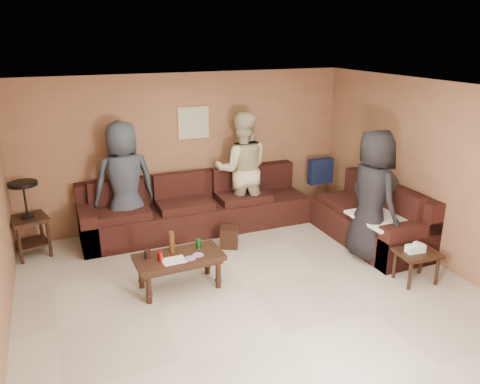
{
  "coord_description": "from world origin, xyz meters",
  "views": [
    {
      "loc": [
        -2.08,
        -4.8,
        3.08
      ],
      "look_at": [
        0.25,
        0.85,
        1.0
      ],
      "focal_mm": 35.0,
      "sensor_mm": 36.0,
      "label": 1
    }
  ],
  "objects_px": {
    "sectional_sofa": "(257,215)",
    "end_table_left": "(28,218)",
    "person_left": "(125,183)",
    "coffee_table": "(179,260)",
    "side_table_right": "(417,255)",
    "person_right": "(373,196)",
    "waste_bin": "(229,237)",
    "person_middle": "(242,169)"
  },
  "relations": [
    {
      "from": "sectional_sofa",
      "to": "end_table_left",
      "type": "xyz_separation_m",
      "value": [
        -3.34,
        0.55,
        0.26
      ]
    },
    {
      "from": "end_table_left",
      "to": "person_left",
      "type": "relative_size",
      "value": 0.6
    },
    {
      "from": "coffee_table",
      "to": "side_table_right",
      "type": "xyz_separation_m",
      "value": [
        2.88,
        -1.01,
        -0.01
      ]
    },
    {
      "from": "sectional_sofa",
      "to": "coffee_table",
      "type": "distance_m",
      "value": 1.98
    },
    {
      "from": "sectional_sofa",
      "to": "person_right",
      "type": "relative_size",
      "value": 2.49
    },
    {
      "from": "coffee_table",
      "to": "waste_bin",
      "type": "distance_m",
      "value": 1.37
    },
    {
      "from": "waste_bin",
      "to": "person_right",
      "type": "height_order",
      "value": "person_right"
    },
    {
      "from": "coffee_table",
      "to": "person_right",
      "type": "xyz_separation_m",
      "value": [
        2.76,
        -0.19,
        0.55
      ]
    },
    {
      "from": "end_table_left",
      "to": "person_right",
      "type": "relative_size",
      "value": 0.6
    },
    {
      "from": "end_table_left",
      "to": "person_left",
      "type": "height_order",
      "value": "person_left"
    },
    {
      "from": "end_table_left",
      "to": "coffee_table",
      "type": "bearing_deg",
      "value": -44.48
    },
    {
      "from": "end_table_left",
      "to": "person_middle",
      "type": "relative_size",
      "value": 0.59
    },
    {
      "from": "coffee_table",
      "to": "person_left",
      "type": "height_order",
      "value": "person_left"
    },
    {
      "from": "sectional_sofa",
      "to": "person_right",
      "type": "height_order",
      "value": "person_right"
    },
    {
      "from": "coffee_table",
      "to": "person_right",
      "type": "height_order",
      "value": "person_right"
    },
    {
      "from": "end_table_left",
      "to": "side_table_right",
      "type": "bearing_deg",
      "value": -30.51
    },
    {
      "from": "person_middle",
      "to": "sectional_sofa",
      "type": "bearing_deg",
      "value": 110.38
    },
    {
      "from": "sectional_sofa",
      "to": "side_table_right",
      "type": "distance_m",
      "value": 2.52
    },
    {
      "from": "coffee_table",
      "to": "side_table_right",
      "type": "height_order",
      "value": "coffee_table"
    },
    {
      "from": "side_table_right",
      "to": "person_middle",
      "type": "xyz_separation_m",
      "value": [
        -1.32,
        2.7,
        0.58
      ]
    },
    {
      "from": "coffee_table",
      "to": "person_left",
      "type": "xyz_separation_m",
      "value": [
        -0.35,
        1.71,
        0.55
      ]
    },
    {
      "from": "sectional_sofa",
      "to": "person_right",
      "type": "xyz_separation_m",
      "value": [
        1.16,
        -1.35,
        0.61
      ]
    },
    {
      "from": "end_table_left",
      "to": "side_table_right",
      "type": "height_order",
      "value": "end_table_left"
    },
    {
      "from": "waste_bin",
      "to": "person_middle",
      "type": "height_order",
      "value": "person_middle"
    },
    {
      "from": "end_table_left",
      "to": "person_left",
      "type": "bearing_deg",
      "value": 0.23
    },
    {
      "from": "person_right",
      "to": "person_middle",
      "type": "bearing_deg",
      "value": 33.65
    },
    {
      "from": "side_table_right",
      "to": "waste_bin",
      "type": "bearing_deg",
      "value": 134.28
    },
    {
      "from": "sectional_sofa",
      "to": "coffee_table",
      "type": "bearing_deg",
      "value": -144.06
    },
    {
      "from": "side_table_right",
      "to": "person_right",
      "type": "relative_size",
      "value": 0.31
    },
    {
      "from": "person_middle",
      "to": "person_left",
      "type": "bearing_deg",
      "value": 15.35
    },
    {
      "from": "person_middle",
      "to": "person_right",
      "type": "distance_m",
      "value": 2.22
    },
    {
      "from": "waste_bin",
      "to": "person_left",
      "type": "height_order",
      "value": "person_left"
    },
    {
      "from": "sectional_sofa",
      "to": "person_left",
      "type": "height_order",
      "value": "person_left"
    },
    {
      "from": "person_right",
      "to": "waste_bin",
      "type": "bearing_deg",
      "value": 59.22
    },
    {
      "from": "sectional_sofa",
      "to": "side_table_right",
      "type": "bearing_deg",
      "value": -59.53
    },
    {
      "from": "person_left",
      "to": "person_middle",
      "type": "relative_size",
      "value": 0.99
    },
    {
      "from": "sectional_sofa",
      "to": "waste_bin",
      "type": "height_order",
      "value": "sectional_sofa"
    },
    {
      "from": "coffee_table",
      "to": "waste_bin",
      "type": "relative_size",
      "value": 3.54
    },
    {
      "from": "sectional_sofa",
      "to": "waste_bin",
      "type": "relative_size",
      "value": 14.84
    },
    {
      "from": "sectional_sofa",
      "to": "coffee_table",
      "type": "relative_size",
      "value": 4.2
    },
    {
      "from": "sectional_sofa",
      "to": "person_left",
      "type": "xyz_separation_m",
      "value": [
        -1.95,
        0.55,
        0.62
      ]
    },
    {
      "from": "coffee_table",
      "to": "sectional_sofa",
      "type": "bearing_deg",
      "value": 35.94
    }
  ]
}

